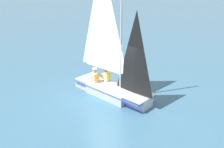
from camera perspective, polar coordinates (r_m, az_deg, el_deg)
name	(u,v)px	position (r m, az deg, el deg)	size (l,w,h in m)	color
ground_plane	(112,95)	(10.35, 0.00, -5.42)	(260.00, 260.00, 0.00)	#38607A
sailboat_main	(111,76)	(9.99, -0.18, -0.54)	(4.16, 2.70, 6.08)	#B2BCCC
sailor_helm	(106,77)	(10.66, -1.48, -0.89)	(0.41, 0.39, 1.16)	black
sailor_crew	(95,79)	(10.55, -4.48, -1.19)	(0.41, 0.39, 1.16)	black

